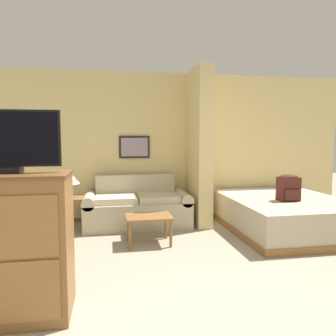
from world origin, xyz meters
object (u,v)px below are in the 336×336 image
tv_dresser (9,246)px  backpack (289,187)px  tv (4,141)px  couch (137,207)px  bed (285,214)px  coffee_table (149,219)px  table_lamp (68,179)px

tv_dresser → backpack: bearing=26.4°
tv → backpack: size_ratio=2.12×
couch → bed: 2.38m
couch → tv_dresser: tv_dresser is taller
couch → backpack: (2.20, -0.91, 0.41)m
couch → tv: bearing=-115.5°
coffee_table → tv: size_ratio=0.73×
table_lamp → tv: bearing=-93.9°
coffee_table → backpack: bearing=2.2°
table_lamp → coffee_table: bearing=-38.6°
table_lamp → backpack: (3.28, -0.84, -0.10)m
bed → tv: bearing=-151.4°
couch → backpack: backpack is taller
couch → coffee_table: size_ratio=2.79×
coffee_table → table_lamp: 1.55m
couch → tv: (-1.25, -2.62, 1.12)m
couch → bed: (2.28, -0.69, -0.05)m
couch → table_lamp: table_lamp is taller
bed → backpack: bearing=-109.8°
tv_dresser → backpack: tv_dresser is taller
bed → backpack: 0.51m
couch → tv_dresser: 2.92m
table_lamp → bed: (3.36, -0.63, -0.56)m
coffee_table → bed: 2.22m
tv_dresser → tv: size_ratio=1.39×
coffee_table → backpack: 2.16m
tv → table_lamp: bearing=86.1°
tv_dresser → backpack: size_ratio=2.94×
couch → table_lamp: size_ratio=4.15×
coffee_table → bed: bed is taller
tv → bed: tv is taller
table_lamp → backpack: bearing=-14.4°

